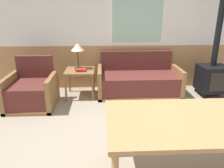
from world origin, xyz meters
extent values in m
plane|color=gray|center=(0.00, 0.00, 0.00)|extent=(16.00, 16.00, 0.00)
cube|color=#AD7A4C|center=(0.00, 2.63, 0.49)|extent=(7.20, 0.06, 0.99)
cube|color=silver|center=(0.00, 2.63, 1.84)|extent=(7.20, 0.06, 1.71)
cube|color=white|center=(0.02, 2.59, 1.57)|extent=(1.19, 0.01, 1.07)
cube|color=#99BCA8|center=(0.02, 2.58, 1.57)|extent=(1.11, 0.02, 0.99)
cube|color=olive|center=(0.02, 2.12, 0.03)|extent=(1.76, 0.86, 0.06)
cube|color=#5B2823|center=(0.02, 2.10, 0.25)|extent=(1.60, 0.78, 0.39)
cube|color=#5B2823|center=(0.02, 2.50, 0.67)|extent=(1.60, 0.10, 0.44)
cube|color=olive|center=(-0.82, 2.12, 0.29)|extent=(0.08, 0.86, 0.59)
cube|color=olive|center=(0.86, 2.12, 0.29)|extent=(0.08, 0.86, 0.59)
cube|color=olive|center=(-2.10, 1.58, 0.03)|extent=(0.87, 0.86, 0.06)
cube|color=#5B2823|center=(-2.10, 1.56, 0.26)|extent=(0.71, 0.78, 0.41)
cube|color=#5B2823|center=(-2.10, 1.96, 0.69)|extent=(0.71, 0.10, 0.44)
cube|color=olive|center=(-2.50, 1.58, 0.30)|extent=(0.08, 0.86, 0.61)
cube|color=olive|center=(-1.71, 1.58, 0.30)|extent=(0.08, 0.86, 0.61)
cube|color=olive|center=(-1.23, 2.07, 0.56)|extent=(0.60, 0.60, 0.03)
cylinder|color=olive|center=(-1.50, 1.80, 0.27)|extent=(0.04, 0.04, 0.55)
cylinder|color=olive|center=(-0.96, 1.80, 0.27)|extent=(0.04, 0.04, 0.55)
cylinder|color=olive|center=(-1.50, 2.34, 0.27)|extent=(0.04, 0.04, 0.55)
cylinder|color=olive|center=(-0.96, 2.34, 0.27)|extent=(0.04, 0.04, 0.55)
cylinder|color=#262628|center=(-1.26, 2.18, 0.59)|extent=(0.17, 0.17, 0.02)
cylinder|color=#262628|center=(-1.26, 2.18, 0.78)|extent=(0.02, 0.02, 0.37)
cone|color=beige|center=(-1.26, 2.18, 1.04)|extent=(0.27, 0.27, 0.15)
cube|color=#B22823|center=(-1.19, 1.96, 0.59)|extent=(0.19, 0.13, 0.03)
cube|color=#B22823|center=(-1.20, 1.96, 0.62)|extent=(0.20, 0.12, 0.02)
cube|color=#B27F4C|center=(0.24, -0.44, 0.73)|extent=(1.95, 0.99, 0.04)
cylinder|color=#B27F4C|center=(-0.68, -0.01, 0.35)|extent=(0.06, 0.06, 0.71)
cylinder|color=black|center=(1.36, 1.79, 0.05)|extent=(0.04, 0.04, 0.10)
cylinder|color=black|center=(1.36, 2.21, 0.05)|extent=(0.04, 0.04, 0.10)
cylinder|color=black|center=(1.82, 2.21, 0.05)|extent=(0.04, 0.04, 0.10)
cube|color=black|center=(1.59, 2.00, 0.37)|extent=(0.59, 0.53, 0.55)
cube|color=black|center=(1.59, 1.73, 0.37)|extent=(0.35, 0.01, 0.38)
cylinder|color=black|center=(1.59, 2.05, 1.48)|extent=(0.12, 0.12, 1.66)
camera|label=1|loc=(-0.77, -2.34, 1.78)|focal=35.00mm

